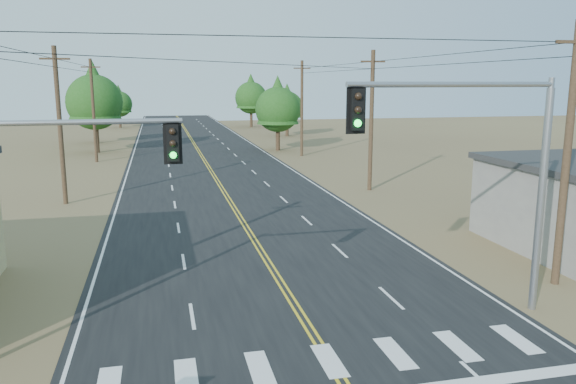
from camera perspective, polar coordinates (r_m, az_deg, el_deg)
name	(u,v)px	position (r m, az deg, el deg)	size (l,w,h in m)	color
road	(230,202)	(37.13, -5.87, -1.03)	(15.00, 200.00, 0.02)	black
utility_pole_left_mid	(60,125)	(38.60, -22.17, 6.34)	(1.80, 0.30, 10.00)	#4C3826
utility_pole_left_far	(93,110)	(58.41, -19.16, 7.89)	(1.80, 0.30, 10.00)	#4C3826
utility_pole_right_near	(567,154)	(23.58, 26.49, 3.47)	(1.80, 0.30, 10.00)	#4C3826
utility_pole_right_mid	(371,120)	(40.96, 8.46, 7.26)	(1.80, 0.30, 10.00)	#4C3826
utility_pole_right_far	(302,108)	(59.99, 1.41, 8.56)	(1.80, 0.30, 10.00)	#4C3826
signal_mast_left	(33,198)	(16.68, -24.52, -0.60)	(5.86, 0.41, 6.90)	gray
signal_mast_right	(491,157)	(19.04, 19.90, 3.33)	(7.32, 1.05, 7.92)	gray
tree_left_near	(94,96)	(66.34, -19.11, 9.16)	(6.11, 6.11, 10.18)	#3F2D1E
tree_left_mid	(95,105)	(77.01, -18.99, 8.36)	(4.80, 4.80, 8.00)	#3F2D1E
tree_left_far	(119,101)	(102.08, -16.80, 8.81)	(4.43, 4.43, 7.39)	#3F2D1E
tree_right_near	(278,105)	(64.70, -1.05, 8.84)	(5.13, 5.13, 8.55)	#3F2D1E
tree_right_mid	(287,104)	(82.38, -0.10, 8.93)	(4.58, 4.58, 7.63)	#3F2D1E
tree_right_far	(251,94)	(99.40, -3.78, 9.86)	(5.56, 5.56, 9.27)	#3F2D1E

